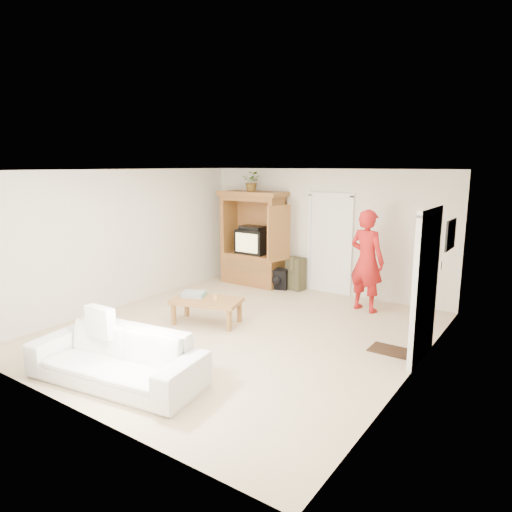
% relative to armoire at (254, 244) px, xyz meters
% --- Properties ---
extents(floor, '(6.00, 6.00, 0.00)m').
position_rel_armoire_xyz_m(floor, '(1.58, -2.66, -0.91)').
color(floor, tan).
rests_on(floor, ground).
extents(ceiling, '(6.00, 6.00, 0.00)m').
position_rel_armoire_xyz_m(ceiling, '(1.58, -2.66, 1.69)').
color(ceiling, white).
rests_on(ceiling, floor).
extents(wall_back, '(5.50, 0.00, 5.50)m').
position_rel_armoire_xyz_m(wall_back, '(1.58, 0.34, 0.39)').
color(wall_back, silver).
rests_on(wall_back, floor).
extents(wall_front, '(5.50, 0.00, 5.50)m').
position_rel_armoire_xyz_m(wall_front, '(1.58, -5.66, 0.39)').
color(wall_front, silver).
rests_on(wall_front, floor).
extents(wall_left, '(0.00, 6.00, 6.00)m').
position_rel_armoire_xyz_m(wall_left, '(-1.17, -2.66, 0.39)').
color(wall_left, silver).
rests_on(wall_left, floor).
extents(wall_right, '(0.00, 6.00, 6.00)m').
position_rel_armoire_xyz_m(wall_right, '(4.33, -2.66, 0.39)').
color(wall_right, silver).
rests_on(wall_right, floor).
extents(armoire, '(1.82, 1.14, 2.10)m').
position_rel_armoire_xyz_m(armoire, '(0.00, 0.00, 0.00)').
color(armoire, brown).
rests_on(armoire, floor).
extents(door_back, '(0.85, 0.05, 2.04)m').
position_rel_armoire_xyz_m(door_back, '(1.73, 0.31, 0.11)').
color(door_back, white).
rests_on(door_back, floor).
extents(doorway_right, '(0.05, 0.90, 2.04)m').
position_rel_armoire_xyz_m(doorway_right, '(4.30, -2.06, 0.11)').
color(doorway_right, black).
rests_on(doorway_right, floor).
extents(framed_picture, '(0.03, 0.60, 0.48)m').
position_rel_armoire_xyz_m(framed_picture, '(4.31, -0.76, 0.69)').
color(framed_picture, black).
rests_on(framed_picture, wall_right).
extents(doormat, '(0.60, 0.40, 0.02)m').
position_rel_armoire_xyz_m(doormat, '(3.88, -2.06, -0.90)').
color(doormat, '#382316').
rests_on(doormat, floor).
extents(plant, '(0.47, 0.43, 0.43)m').
position_rel_armoire_xyz_m(plant, '(-0.02, -0.03, 1.41)').
color(plant, '#4C7238').
rests_on(plant, armoire).
extents(man, '(0.78, 0.60, 1.90)m').
position_rel_armoire_xyz_m(man, '(2.84, -0.44, 0.04)').
color(man, '#AB1716').
rests_on(man, floor).
extents(sofa, '(2.37, 1.21, 0.66)m').
position_rel_armoire_xyz_m(sofa, '(1.35, -4.96, -0.58)').
color(sofa, silver).
rests_on(sofa, floor).
extents(coffee_table, '(1.29, 0.93, 0.43)m').
position_rel_armoire_xyz_m(coffee_table, '(0.87, -2.67, -0.53)').
color(coffee_table, brown).
rests_on(coffee_table, floor).
extents(towel, '(0.46, 0.40, 0.08)m').
position_rel_armoire_xyz_m(towel, '(0.58, -2.67, -0.44)').
color(towel, '#C9436F').
rests_on(towel, coffee_table).
extents(candle, '(0.08, 0.08, 0.10)m').
position_rel_armoire_xyz_m(candle, '(1.03, -2.62, -0.43)').
color(candle, tan).
rests_on(candle, coffee_table).
extents(backpack_black, '(0.41, 0.30, 0.45)m').
position_rel_armoire_xyz_m(backpack_black, '(0.75, -0.11, -0.68)').
color(backpack_black, black).
rests_on(backpack_black, floor).
extents(backpack_olive, '(0.41, 0.33, 0.71)m').
position_rel_armoire_xyz_m(backpack_olive, '(1.05, 0.08, -0.55)').
color(backpack_olive, '#47442B').
rests_on(backpack_olive, floor).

